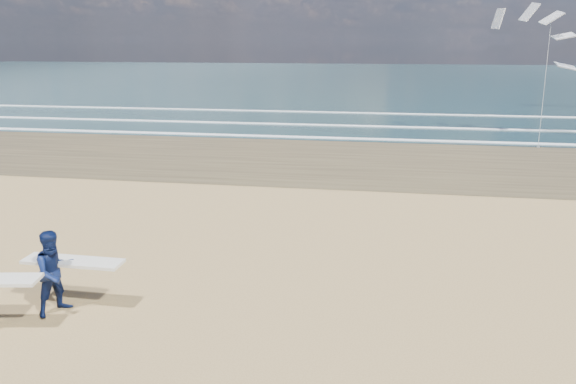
# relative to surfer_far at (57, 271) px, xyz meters

# --- Properties ---
(ocean) EXTENTS (220.00, 100.00, 0.02)m
(ocean) POSITION_rel_surfer_far_xyz_m (20.19, 70.21, -0.92)
(ocean) COLOR #193237
(ocean) RESTS_ON ground
(surfer_far) EXTENTS (2.21, 1.19, 1.85)m
(surfer_far) POSITION_rel_surfer_far_xyz_m (0.00, 0.00, 0.00)
(surfer_far) COLOR #0B1741
(surfer_far) RESTS_ON ground
(kite_1) EXTENTS (5.82, 4.74, 7.98)m
(kite_1) POSITION_rel_surfer_far_xyz_m (16.23, 22.74, 3.53)
(kite_1) COLOR slate
(kite_1) RESTS_ON ground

